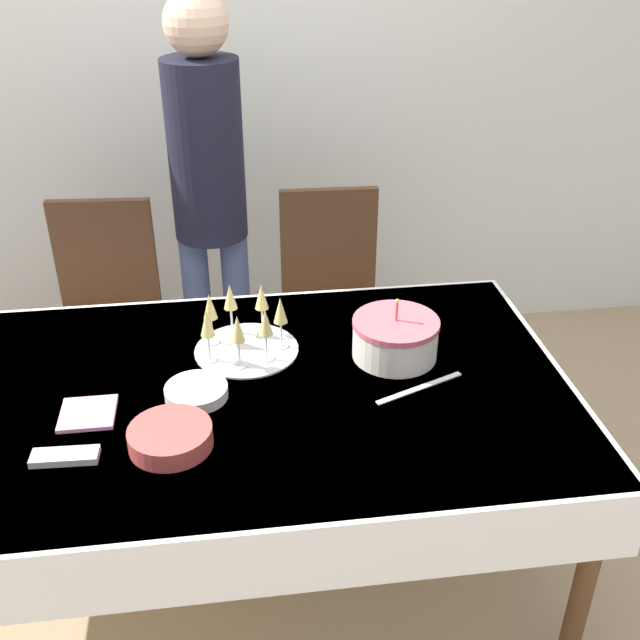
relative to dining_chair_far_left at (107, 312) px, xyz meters
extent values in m
plane|color=tan|center=(0.45, -0.90, -0.54)|extent=(12.00, 12.00, 0.00)
cube|color=silver|center=(0.45, 0.70, 0.81)|extent=(8.00, 0.05, 2.70)
cube|color=white|center=(0.45, -0.90, 0.19)|extent=(2.03, 1.13, 0.03)
cube|color=white|center=(0.45, -0.90, 0.10)|extent=(2.06, 1.16, 0.21)
cylinder|color=#51331E|center=(1.40, -1.40, -0.18)|extent=(0.06, 0.06, 0.71)
cylinder|color=#51331E|center=(1.40, -0.39, -0.18)|extent=(0.06, 0.06, 0.71)
cube|color=#51331E|center=(-0.01, -0.08, -0.09)|extent=(0.45, 0.45, 0.04)
cube|color=#51331E|center=(0.01, 0.11, 0.18)|extent=(0.40, 0.07, 0.50)
cylinder|color=#51331E|center=(0.16, -0.28, -0.32)|extent=(0.04, 0.04, 0.43)
cylinder|color=#51331E|center=(-0.20, -0.25, -0.32)|extent=(0.04, 0.04, 0.43)
cylinder|color=#51331E|center=(0.19, 0.08, -0.32)|extent=(0.04, 0.04, 0.43)
cylinder|color=#51331E|center=(-0.17, 0.11, -0.32)|extent=(0.04, 0.04, 0.43)
cube|color=#51331E|center=(0.91, -0.08, -0.09)|extent=(0.43, 0.43, 0.04)
cube|color=#51331E|center=(0.91, 0.11, 0.18)|extent=(0.40, 0.05, 0.50)
cylinder|color=#51331E|center=(1.08, -0.27, -0.32)|extent=(0.04, 0.04, 0.43)
cylinder|color=#51331E|center=(0.72, -0.26, -0.32)|extent=(0.04, 0.04, 0.43)
cylinder|color=#51331E|center=(1.09, 0.09, -0.32)|extent=(0.04, 0.04, 0.43)
cylinder|color=#51331E|center=(0.73, 0.10, -0.32)|extent=(0.04, 0.04, 0.43)
cylinder|color=silver|center=(0.99, -0.78, 0.26)|extent=(0.26, 0.26, 0.11)
cylinder|color=#D15B66|center=(0.99, -0.78, 0.32)|extent=(0.27, 0.27, 0.02)
cylinder|color=#E53F3F|center=(0.99, -0.78, 0.36)|extent=(0.01, 0.01, 0.06)
sphere|color=#F9CC4C|center=(0.99, -0.78, 0.40)|extent=(0.01, 0.01, 0.01)
cylinder|color=silver|center=(0.53, -0.69, 0.21)|extent=(0.33, 0.33, 0.01)
cylinder|color=silver|center=(0.64, -0.69, 0.21)|extent=(0.05, 0.05, 0.00)
cylinder|color=silver|center=(0.64, -0.69, 0.26)|extent=(0.01, 0.01, 0.08)
cone|color=#E0CC72|center=(0.64, -0.69, 0.34)|extent=(0.04, 0.04, 0.08)
cylinder|color=silver|center=(0.59, -0.59, 0.21)|extent=(0.05, 0.05, 0.00)
cylinder|color=silver|center=(0.59, -0.59, 0.26)|extent=(0.01, 0.01, 0.08)
cone|color=#E0CC72|center=(0.59, -0.59, 0.34)|extent=(0.04, 0.04, 0.08)
cylinder|color=silver|center=(0.49, -0.58, 0.21)|extent=(0.05, 0.05, 0.00)
cylinder|color=silver|center=(0.49, -0.58, 0.26)|extent=(0.01, 0.01, 0.08)
cone|color=#E0CC72|center=(0.49, -0.58, 0.34)|extent=(0.04, 0.04, 0.08)
cylinder|color=silver|center=(0.43, -0.63, 0.21)|extent=(0.05, 0.05, 0.00)
cylinder|color=silver|center=(0.43, -0.63, 0.26)|extent=(0.01, 0.01, 0.08)
cone|color=#E0CC72|center=(0.43, -0.63, 0.34)|extent=(0.04, 0.04, 0.08)
cylinder|color=silver|center=(0.42, -0.74, 0.21)|extent=(0.05, 0.05, 0.00)
cylinder|color=silver|center=(0.42, -0.74, 0.26)|extent=(0.01, 0.01, 0.08)
cone|color=#E0CC72|center=(0.42, -0.74, 0.34)|extent=(0.04, 0.04, 0.08)
cylinder|color=silver|center=(0.51, -0.78, 0.21)|extent=(0.05, 0.05, 0.00)
cylinder|color=silver|center=(0.51, -0.78, 0.26)|extent=(0.01, 0.01, 0.08)
cone|color=#E0CC72|center=(0.51, -0.78, 0.34)|extent=(0.04, 0.04, 0.08)
cylinder|color=silver|center=(0.59, -0.76, 0.21)|extent=(0.05, 0.05, 0.00)
cylinder|color=silver|center=(0.59, -0.76, 0.26)|extent=(0.01, 0.01, 0.08)
cone|color=#E0CC72|center=(0.59, -0.76, 0.34)|extent=(0.04, 0.04, 0.08)
cylinder|color=#CC4C47|center=(0.32, -1.13, 0.21)|extent=(0.22, 0.22, 0.01)
cylinder|color=#CC4C47|center=(0.32, -1.13, 0.22)|extent=(0.22, 0.22, 0.01)
cylinder|color=#CC4C47|center=(0.32, -1.13, 0.22)|extent=(0.22, 0.22, 0.01)
cylinder|color=#CC4C47|center=(0.32, -1.13, 0.23)|extent=(0.22, 0.22, 0.01)
cylinder|color=#CC4C47|center=(0.32, -1.13, 0.24)|extent=(0.22, 0.22, 0.01)
cylinder|color=#CC4C47|center=(0.32, -1.13, 0.24)|extent=(0.22, 0.22, 0.01)
cylinder|color=#CC4C47|center=(0.32, -1.13, 0.25)|extent=(0.22, 0.22, 0.01)
cylinder|color=#CC4C47|center=(0.32, -1.13, 0.26)|extent=(0.22, 0.22, 0.01)
cylinder|color=silver|center=(0.38, -0.92, 0.21)|extent=(0.18, 0.18, 0.01)
cylinder|color=silver|center=(0.38, -0.92, 0.22)|extent=(0.18, 0.18, 0.01)
cylinder|color=silver|center=(0.38, -0.92, 0.22)|extent=(0.18, 0.18, 0.01)
cylinder|color=silver|center=(0.38, -0.92, 0.23)|extent=(0.18, 0.18, 0.01)
cylinder|color=silver|center=(0.38, -0.92, 0.24)|extent=(0.18, 0.18, 0.01)
cube|color=silver|center=(1.02, -0.97, 0.21)|extent=(0.28, 0.13, 0.00)
cube|color=silver|center=(0.05, -1.15, 0.21)|extent=(0.17, 0.07, 0.02)
cube|color=pink|center=(0.08, -0.97, 0.21)|extent=(0.15, 0.15, 0.01)
cylinder|color=#3F4C72|center=(0.36, 0.03, -0.12)|extent=(0.11, 0.11, 0.84)
cylinder|color=#3F4C72|center=(0.52, 0.03, -0.12)|extent=(0.11, 0.11, 0.84)
cylinder|color=black|center=(0.44, 0.03, 0.63)|extent=(0.28, 0.28, 0.66)
sphere|color=#D8B293|center=(0.44, 0.03, 1.08)|extent=(0.23, 0.23, 0.23)
camera|label=1|loc=(0.50, -2.71, 1.47)|focal=42.00mm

